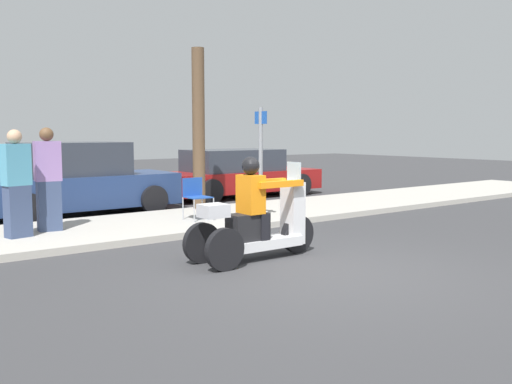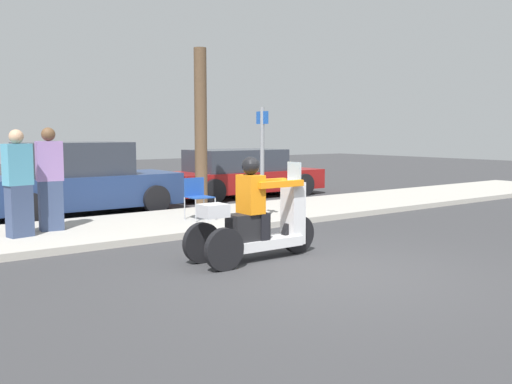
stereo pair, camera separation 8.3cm
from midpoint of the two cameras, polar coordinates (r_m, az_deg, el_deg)
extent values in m
plane|color=#38383A|center=(7.64, 7.69, -8.02)|extent=(60.00, 60.00, 0.00)
cube|color=#B2ADA3|center=(11.32, -8.76, -3.13)|extent=(28.00, 2.80, 0.12)
cylinder|color=black|center=(8.77, 4.47, -4.22)|extent=(0.58, 0.10, 0.58)
cylinder|color=black|center=(7.63, -2.89, -5.76)|extent=(0.58, 0.10, 0.58)
cylinder|color=black|center=(8.11, -5.14, -5.07)|extent=(0.58, 0.10, 0.58)
cube|color=silver|center=(8.29, 0.29, -5.21)|extent=(1.46, 0.40, 0.14)
cube|color=black|center=(8.16, -0.53, -3.50)|extent=(0.58, 0.32, 0.38)
cube|color=silver|center=(8.65, 3.99, -2.08)|extent=(0.24, 0.32, 0.94)
cube|color=silver|center=(8.60, 4.12, 2.01)|extent=(0.03, 0.29, 0.30)
cube|color=silver|center=(7.79, -4.01, -1.87)|extent=(0.36, 0.32, 0.18)
cube|color=orange|center=(8.12, -0.25, -0.22)|extent=(0.26, 0.38, 0.55)
sphere|color=black|center=(8.09, -0.25, 2.64)|extent=(0.26, 0.26, 0.26)
cube|color=black|center=(8.17, 0.99, -3.49)|extent=(0.14, 0.14, 0.38)
cube|color=black|center=(8.36, -0.02, -3.27)|extent=(0.14, 0.14, 0.38)
cube|color=orange|center=(8.19, 2.81, 0.80)|extent=(0.79, 0.09, 0.09)
cube|color=orange|center=(8.51, 1.11, 0.99)|extent=(0.79, 0.09, 0.09)
cube|color=#38476B|center=(10.15, -22.36, -1.78)|extent=(0.42, 0.33, 0.86)
cube|color=#4C99B7|center=(10.08, -22.54, 2.55)|extent=(0.46, 0.34, 0.68)
sphere|color=tan|center=(10.07, -22.64, 5.14)|extent=(0.23, 0.23, 0.23)
cube|color=#38476B|center=(10.62, -19.61, -1.30)|extent=(0.41, 0.30, 0.88)
cube|color=#9972B2|center=(10.56, -19.76, 2.93)|extent=(0.45, 0.30, 0.69)
sphere|color=brown|center=(10.54, -19.85, 5.45)|extent=(0.24, 0.24, 0.24)
cylinder|color=#A5A8AD|center=(10.98, -5.84, -1.89)|extent=(0.02, 0.02, 0.44)
cylinder|color=#A5A8AD|center=(11.21, -3.88, -1.71)|extent=(0.02, 0.02, 0.44)
cylinder|color=#A5A8AD|center=(11.36, -6.94, -1.64)|extent=(0.02, 0.02, 0.44)
cylinder|color=#A5A8AD|center=(11.58, -5.03, -1.47)|extent=(0.02, 0.02, 0.44)
cube|color=#1E479E|center=(11.25, -5.44, -0.52)|extent=(0.45, 0.45, 0.02)
cube|color=#1E479E|center=(11.42, -6.00, 0.48)|extent=(0.44, 0.03, 0.38)
cube|color=maroon|center=(16.36, -1.20, 1.16)|extent=(4.75, 1.79, 0.57)
cube|color=#2D333D|center=(16.18, -1.89, 3.20)|extent=(2.61, 1.61, 0.61)
cylinder|color=black|center=(16.63, 4.94, 0.74)|extent=(0.64, 0.22, 0.64)
cylinder|color=black|center=(18.00, 1.17, 1.16)|extent=(0.64, 0.22, 0.64)
cylinder|color=black|center=(14.78, -4.08, 0.08)|extent=(0.64, 0.22, 0.64)
cylinder|color=black|center=(16.31, -7.45, 0.60)|extent=(0.64, 0.22, 0.64)
cube|color=navy|center=(13.40, -16.70, 0.15)|extent=(4.21, 1.70, 0.72)
cube|color=#2D333D|center=(13.28, -17.65, 3.19)|extent=(2.32, 1.53, 0.73)
cylinder|color=black|center=(13.18, -9.81, -0.71)|extent=(0.64, 0.22, 0.64)
cylinder|color=black|center=(14.71, -12.78, -0.08)|extent=(0.64, 0.22, 0.64)
cylinder|color=black|center=(12.21, -21.36, -1.57)|extent=(0.64, 0.22, 0.64)
cylinder|color=black|center=(13.85, -23.20, -0.79)|extent=(0.64, 0.22, 0.64)
cylinder|color=brown|center=(12.91, -5.36, 6.29)|extent=(0.28, 0.28, 3.58)
cylinder|color=gray|center=(11.02, 0.84, 2.77)|extent=(0.08, 0.08, 2.20)
cube|color=#1E51AD|center=(11.01, 0.85, 7.45)|extent=(0.02, 0.36, 0.24)
camera|label=1|loc=(0.04, -89.71, 0.03)|focal=40.00mm
camera|label=2|loc=(0.04, 90.29, -0.03)|focal=40.00mm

